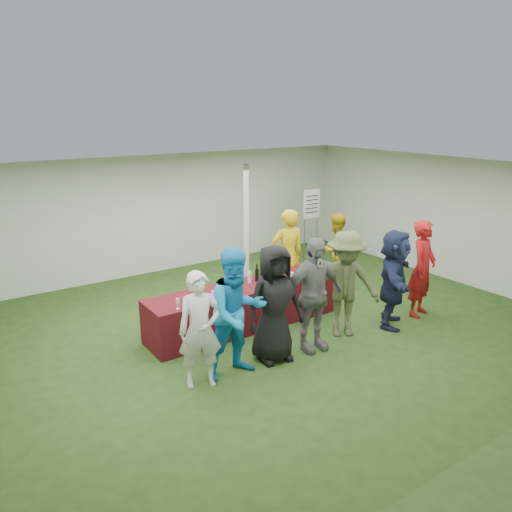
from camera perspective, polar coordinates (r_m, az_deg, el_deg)
ground at (r=8.76m, az=0.52°, el=-8.36°), size 60.00×60.00×0.00m
tent at (r=9.51m, az=-1.12°, el=2.32°), size 10.00×10.00×10.00m
serving_table at (r=8.75m, az=-1.09°, el=-5.71°), size 3.60×0.80×0.75m
wine_bottles at (r=9.02m, az=1.80°, el=-1.65°), size 0.76×0.15×0.32m
wine_glasses at (r=8.23m, az=-1.56°, el=-3.53°), size 2.76×0.09×0.16m
water_bottle at (r=8.70m, az=-0.74°, el=-2.46°), size 0.07×0.07×0.23m
bar_towel at (r=9.57m, az=6.82°, el=-1.35°), size 0.25×0.18×0.03m
dump_bucket at (r=9.34m, az=7.84°, el=-1.35°), size 0.26×0.26×0.18m
wine_list_sign at (r=12.26m, az=6.36°, el=5.32°), size 0.50×0.03×1.80m
staff_pourer at (r=9.74m, az=3.61°, el=0.04°), size 0.75×0.58×1.85m
staff_back at (r=10.78m, az=9.04°, el=0.75°), size 0.78×0.62×1.57m
customer_0 at (r=6.83m, az=-6.40°, el=-8.39°), size 0.69×0.56×1.64m
customer_1 at (r=7.01m, az=-2.15°, el=-6.53°), size 0.95×0.76×1.88m
customer_2 at (r=7.44m, az=2.11°, el=-5.46°), size 0.95×0.69×1.80m
customer_3 at (r=7.78m, az=6.51°, el=-4.44°), size 1.10×0.53×1.83m
customer_4 at (r=8.36m, az=10.16°, el=-3.20°), size 1.34×1.15×1.80m
customer_5 at (r=8.93m, az=15.46°, el=-2.49°), size 1.56×1.42×1.73m
customer_6 at (r=9.53m, az=18.48°, el=-1.38°), size 0.75×0.61×1.79m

